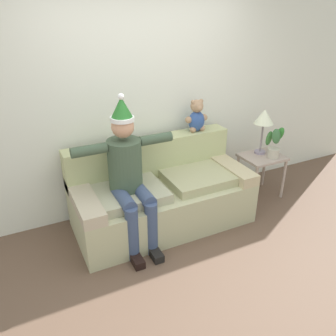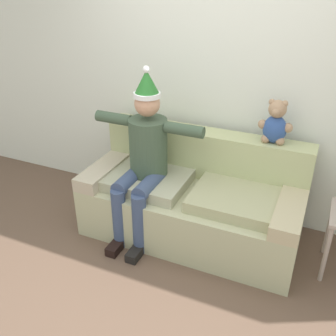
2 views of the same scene
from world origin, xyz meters
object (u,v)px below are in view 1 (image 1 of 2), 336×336
Objects in this scene: couch at (161,194)px; potted_plant at (274,143)px; teddy_bear at (197,117)px; side_table at (262,163)px; table_lamp at (264,119)px; person_seated at (129,172)px.

potted_plant is (1.49, -0.11, 0.39)m from couch.
teddy_bear is 1.03m from potted_plant.
potted_plant is (0.89, -0.38, -0.35)m from teddy_bear.
potted_plant reaches higher than side_table.
table_lamp is 1.42× the size of potted_plant.
couch reaches higher than side_table.
person_seated is at bearing -172.79° from table_lamp.
couch is 0.99m from teddy_bear.
table_lamp is (0.83, -0.21, -0.08)m from teddy_bear.
couch is 1.41m from side_table.
side_table is at bearing -20.24° from teddy_bear.
table_lamp is at bearing 107.22° from potted_plant.
couch is 3.48× the size of side_table.
couch is 5.08× the size of teddy_bear.
couch is 3.37× the size of table_lamp.
table_lamp is at bearing 7.21° from person_seated.
table_lamp reaches higher than side_table.
teddy_bear reaches higher than table_lamp.
couch is at bearing -155.40° from teddy_bear.
side_table is (1.41, -0.02, 0.11)m from couch.
potted_plant reaches higher than couch.
teddy_bear is 1.07m from side_table.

